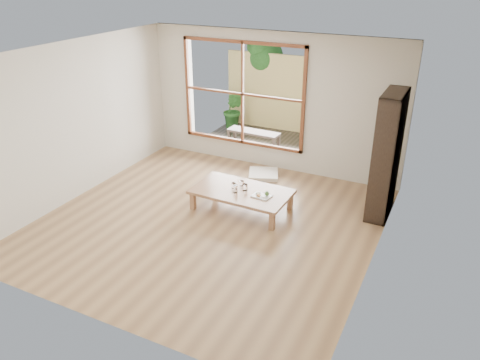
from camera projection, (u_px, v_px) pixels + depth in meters
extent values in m
plane|color=#AA8355|center=(210.00, 222.00, 7.35)|extent=(5.00, 5.00, 0.00)
cube|color=#A2734E|center=(242.00, 192.00, 7.58)|extent=(1.60, 0.93, 0.05)
cube|color=#A2734E|center=(193.00, 201.00, 7.66)|extent=(0.08, 0.08, 0.30)
cube|color=#A2734E|center=(215.00, 184.00, 8.25)|extent=(0.08, 0.08, 0.30)
cube|color=#A2734E|center=(272.00, 221.00, 7.07)|extent=(0.08, 0.08, 0.30)
cube|color=#A2734E|center=(290.00, 201.00, 7.65)|extent=(0.08, 0.08, 0.30)
cube|color=white|center=(263.00, 174.00, 8.88)|extent=(0.70, 0.70, 0.08)
cube|color=#32251C|center=(387.00, 155.00, 7.21)|extent=(0.32, 0.89, 1.99)
cylinder|color=silver|center=(235.00, 189.00, 7.48)|extent=(0.07, 0.07, 0.13)
cylinder|color=silver|center=(245.00, 187.00, 7.55)|extent=(0.08, 0.08, 0.11)
cylinder|color=silver|center=(242.00, 183.00, 7.71)|extent=(0.07, 0.07, 0.08)
cylinder|color=silver|center=(234.00, 186.00, 7.63)|extent=(0.07, 0.07, 0.09)
cube|color=white|center=(262.00, 196.00, 7.37)|extent=(0.31, 0.24, 0.02)
sphere|color=#45712D|center=(267.00, 193.00, 7.35)|extent=(0.07, 0.07, 0.07)
cube|color=#BF712D|center=(259.00, 196.00, 7.34)|extent=(0.06, 0.05, 0.03)
cube|color=beige|center=(258.00, 193.00, 7.41)|extent=(0.07, 0.06, 0.02)
cylinder|color=silver|center=(262.00, 197.00, 7.30)|extent=(0.17, 0.03, 0.01)
cube|color=#342D26|center=(265.00, 143.00, 10.48)|extent=(2.80, 2.00, 0.05)
cube|color=#32251C|center=(254.00, 132.00, 10.07)|extent=(1.16, 0.38, 0.05)
cube|color=#32251C|center=(229.00, 138.00, 10.27)|extent=(0.06, 0.06, 0.32)
cube|color=#32251C|center=(235.00, 134.00, 10.48)|extent=(0.06, 0.06, 0.32)
cube|color=#32251C|center=(274.00, 146.00, 9.82)|extent=(0.06, 0.06, 0.32)
cube|color=#32251C|center=(279.00, 142.00, 10.02)|extent=(0.06, 0.06, 0.32)
cube|color=#D9C96F|center=(283.00, 94.00, 10.91)|extent=(2.80, 0.06, 1.80)
imported|color=#255B21|center=(319.00, 121.00, 10.41)|extent=(1.05, 0.99, 0.92)
imported|color=#255B21|center=(234.00, 110.00, 11.13)|extent=(0.57, 0.49, 0.93)
cylinder|color=#4C3D2D|center=(260.00, 92.00, 11.47)|extent=(0.14, 0.14, 1.60)
sphere|color=#255B21|center=(266.00, 57.00, 11.06)|extent=(0.84, 0.84, 0.84)
sphere|color=#255B21|center=(256.00, 64.00, 11.32)|extent=(0.70, 0.70, 0.70)
sphere|color=#255B21|center=(261.00, 46.00, 10.91)|extent=(0.64, 0.64, 0.64)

